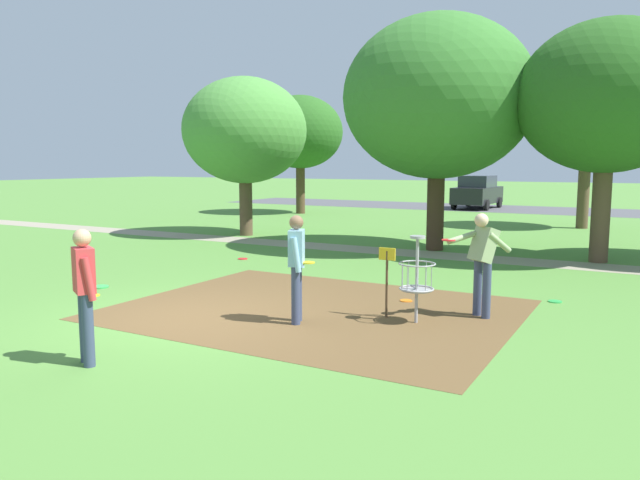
{
  "coord_description": "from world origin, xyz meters",
  "views": [
    {
      "loc": [
        6.52,
        -7.33,
        2.51
      ],
      "look_at": [
        0.75,
        3.04,
        1.0
      ],
      "focal_mm": 33.89,
      "sensor_mm": 36.0,
      "label": 1
    }
  ],
  "objects_px": {
    "frisbee_far_left": "(406,301)",
    "parked_car_leftmost": "(477,192)",
    "frisbee_mid_grass": "(555,301)",
    "disc_golf_basket": "(414,275)",
    "tree_near_left": "(438,98)",
    "frisbee_by_tee": "(243,259)",
    "tree_near_right": "(245,131)",
    "player_waiting_left": "(482,258)",
    "frisbee_near_basket": "(94,295)",
    "tree_far_left": "(588,112)",
    "tree_mid_right": "(300,132)",
    "player_foreground_watching": "(297,262)",
    "tree_mid_left": "(607,97)",
    "player_throwing": "(85,288)"
  },
  "relations": [
    {
      "from": "player_foreground_watching",
      "to": "tree_far_left",
      "type": "distance_m",
      "value": 17.93
    },
    {
      "from": "player_throwing",
      "to": "tree_near_right",
      "type": "height_order",
      "value": "tree_near_right"
    },
    {
      "from": "frisbee_near_basket",
      "to": "frisbee_by_tee",
      "type": "bearing_deg",
      "value": 91.96
    },
    {
      "from": "frisbee_by_tee",
      "to": "tree_near_right",
      "type": "xyz_separation_m",
      "value": [
        -3.09,
        4.41,
        3.61
      ]
    },
    {
      "from": "tree_near_left",
      "to": "player_throwing",
      "type": "bearing_deg",
      "value": -92.68
    },
    {
      "from": "tree_near_left",
      "to": "tree_mid_left",
      "type": "height_order",
      "value": "tree_near_left"
    },
    {
      "from": "player_waiting_left",
      "to": "frisbee_near_basket",
      "type": "height_order",
      "value": "player_waiting_left"
    },
    {
      "from": "frisbee_near_basket",
      "to": "parked_car_leftmost",
      "type": "height_order",
      "value": "parked_car_leftmost"
    },
    {
      "from": "disc_golf_basket",
      "to": "frisbee_near_basket",
      "type": "bearing_deg",
      "value": -169.33
    },
    {
      "from": "player_waiting_left",
      "to": "frisbee_mid_grass",
      "type": "xyz_separation_m",
      "value": [
        0.92,
        1.74,
        -0.98
      ]
    },
    {
      "from": "tree_near_left",
      "to": "frisbee_by_tee",
      "type": "bearing_deg",
      "value": -133.11
    },
    {
      "from": "tree_near_right",
      "to": "parked_car_leftmost",
      "type": "relative_size",
      "value": 1.28
    },
    {
      "from": "frisbee_mid_grass",
      "to": "frisbee_far_left",
      "type": "bearing_deg",
      "value": -152.14
    },
    {
      "from": "player_throwing",
      "to": "frisbee_mid_grass",
      "type": "relative_size",
      "value": 7.06
    },
    {
      "from": "player_foreground_watching",
      "to": "frisbee_mid_grass",
      "type": "bearing_deg",
      "value": 46.27
    },
    {
      "from": "frisbee_mid_grass",
      "to": "tree_far_left",
      "type": "bearing_deg",
      "value": 93.98
    },
    {
      "from": "player_throwing",
      "to": "tree_mid_left",
      "type": "height_order",
      "value": "tree_mid_left"
    },
    {
      "from": "disc_golf_basket",
      "to": "tree_far_left",
      "type": "distance_m",
      "value": 16.93
    },
    {
      "from": "player_waiting_left",
      "to": "frisbee_near_basket",
      "type": "relative_size",
      "value": 7.57
    },
    {
      "from": "frisbee_far_left",
      "to": "frisbee_mid_grass",
      "type": "bearing_deg",
      "value": 27.86
    },
    {
      "from": "frisbee_far_left",
      "to": "tree_far_left",
      "type": "relative_size",
      "value": 0.04
    },
    {
      "from": "frisbee_near_basket",
      "to": "tree_mid_right",
      "type": "height_order",
      "value": "tree_mid_right"
    },
    {
      "from": "frisbee_near_basket",
      "to": "tree_mid_left",
      "type": "height_order",
      "value": "tree_mid_left"
    },
    {
      "from": "frisbee_by_tee",
      "to": "tree_mid_right",
      "type": "bearing_deg",
      "value": 114.99
    },
    {
      "from": "disc_golf_basket",
      "to": "tree_near_left",
      "type": "distance_m",
      "value": 9.06
    },
    {
      "from": "parked_car_leftmost",
      "to": "tree_far_left",
      "type": "bearing_deg",
      "value": -53.44
    },
    {
      "from": "frisbee_by_tee",
      "to": "tree_near_right",
      "type": "bearing_deg",
      "value": 124.98
    },
    {
      "from": "frisbee_far_left",
      "to": "tree_near_left",
      "type": "bearing_deg",
      "value": 104.17
    },
    {
      "from": "tree_near_right",
      "to": "tree_mid_right",
      "type": "distance_m",
      "value": 9.55
    },
    {
      "from": "frisbee_far_left",
      "to": "tree_mid_left",
      "type": "xyz_separation_m",
      "value": [
        2.69,
        6.57,
        4.12
      ]
    },
    {
      "from": "tree_far_left",
      "to": "player_foreground_watching",
      "type": "bearing_deg",
      "value": -97.84
    },
    {
      "from": "disc_golf_basket",
      "to": "tree_near_left",
      "type": "bearing_deg",
      "value": 106.07
    },
    {
      "from": "frisbee_mid_grass",
      "to": "player_throwing",
      "type": "bearing_deg",
      "value": -125.5
    },
    {
      "from": "frisbee_near_basket",
      "to": "frisbee_mid_grass",
      "type": "bearing_deg",
      "value": 25.62
    },
    {
      "from": "player_foreground_watching",
      "to": "tree_near_right",
      "type": "height_order",
      "value": "tree_near_right"
    },
    {
      "from": "frisbee_near_basket",
      "to": "tree_far_left",
      "type": "height_order",
      "value": "tree_far_left"
    },
    {
      "from": "player_throwing",
      "to": "tree_near_left",
      "type": "xyz_separation_m",
      "value": [
        0.56,
        11.89,
        3.38
      ]
    },
    {
      "from": "parked_car_leftmost",
      "to": "frisbee_far_left",
      "type": "bearing_deg",
      "value": -78.37
    },
    {
      "from": "disc_golf_basket",
      "to": "frisbee_by_tee",
      "type": "bearing_deg",
      "value": 147.99
    },
    {
      "from": "frisbee_mid_grass",
      "to": "tree_near_left",
      "type": "relative_size",
      "value": 0.04
    },
    {
      "from": "frisbee_far_left",
      "to": "parked_car_leftmost",
      "type": "distance_m",
      "value": 24.17
    },
    {
      "from": "player_throwing",
      "to": "frisbee_mid_grass",
      "type": "distance_m",
      "value": 8.03
    },
    {
      "from": "frisbee_mid_grass",
      "to": "tree_mid_right",
      "type": "relative_size",
      "value": 0.04
    },
    {
      "from": "frisbee_near_basket",
      "to": "tree_mid_left",
      "type": "relative_size",
      "value": 0.04
    },
    {
      "from": "player_foreground_watching",
      "to": "frisbee_by_tee",
      "type": "height_order",
      "value": "player_foreground_watching"
    },
    {
      "from": "player_throwing",
      "to": "tree_near_right",
      "type": "relative_size",
      "value": 0.31
    },
    {
      "from": "player_foreground_watching",
      "to": "tree_near_left",
      "type": "bearing_deg",
      "value": 94.55
    },
    {
      "from": "tree_near_right",
      "to": "parked_car_leftmost",
      "type": "distance_m",
      "value": 17.35
    },
    {
      "from": "player_waiting_left",
      "to": "tree_far_left",
      "type": "xyz_separation_m",
      "value": [
        -0.05,
        15.65,
        3.47
      ]
    },
    {
      "from": "player_foreground_watching",
      "to": "player_throwing",
      "type": "xyz_separation_m",
      "value": [
        -1.27,
        -2.98,
        0.0
      ]
    }
  ]
}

